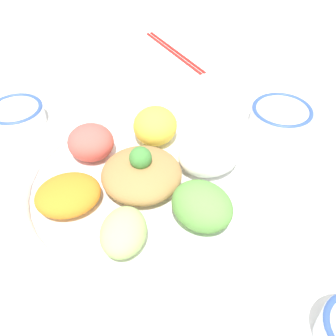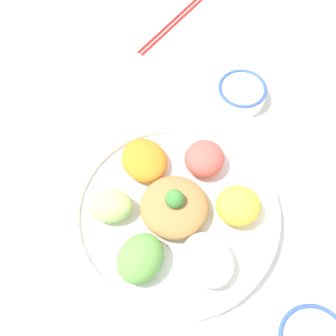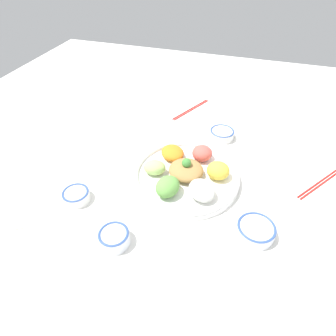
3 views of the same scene
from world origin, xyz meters
name	(u,v)px [view 1 (image 1 of 3)]	position (x,y,z in m)	size (l,w,h in m)	color
ground_plane	(145,190)	(0.00, 0.00, 0.00)	(2.40, 2.40, 0.00)	white
salad_platter	(144,182)	(0.00, -0.01, 0.03)	(0.36, 0.36, 0.09)	white
sauce_bowl_red	(281,116)	(0.16, 0.23, 0.02)	(0.11, 0.11, 0.04)	white
sauce_bowl_dark	(17,115)	(-0.28, 0.07, 0.02)	(0.10, 0.10, 0.04)	white
chopsticks_pair_near	(174,51)	(-0.11, 0.42, 0.00)	(0.19, 0.15, 0.01)	red
serving_spoon_extra	(154,100)	(-0.08, 0.22, 0.00)	(0.13, 0.04, 0.01)	beige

